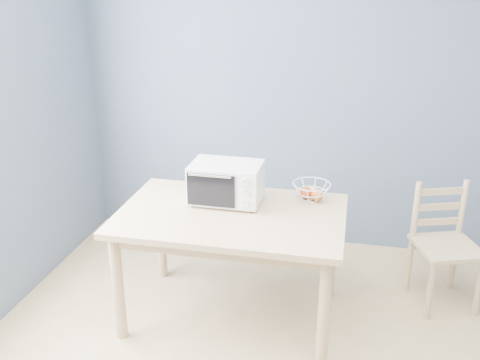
% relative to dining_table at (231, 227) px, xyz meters
% --- Properties ---
extents(room, '(4.01, 4.51, 2.61)m').
position_rel_dining_table_xyz_m(room, '(0.53, -1.05, 0.65)').
color(room, tan).
rests_on(room, ground).
extents(dining_table, '(1.40, 0.90, 0.75)m').
position_rel_dining_table_xyz_m(dining_table, '(0.00, 0.00, 0.00)').
color(dining_table, tan).
rests_on(dining_table, ground).
extents(toaster_oven, '(0.45, 0.33, 0.26)m').
position_rel_dining_table_xyz_m(toaster_oven, '(-0.08, 0.15, 0.24)').
color(toaster_oven, silver).
rests_on(toaster_oven, dining_table).
extents(fruit_basket, '(0.29, 0.29, 0.12)m').
position_rel_dining_table_xyz_m(fruit_basket, '(0.47, 0.31, 0.16)').
color(fruit_basket, white).
rests_on(fruit_basket, dining_table).
extents(dining_chair, '(0.50, 0.50, 0.84)m').
position_rel_dining_table_xyz_m(dining_chair, '(1.36, 0.48, -0.24)').
color(dining_chair, tan).
rests_on(dining_chair, ground).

